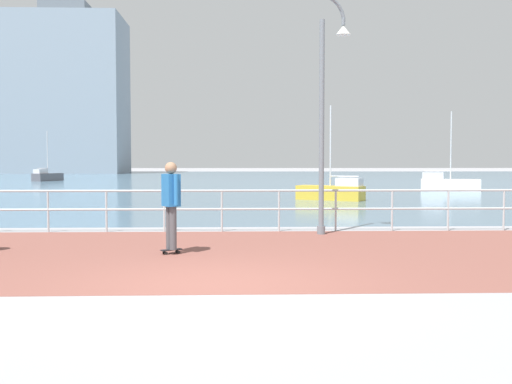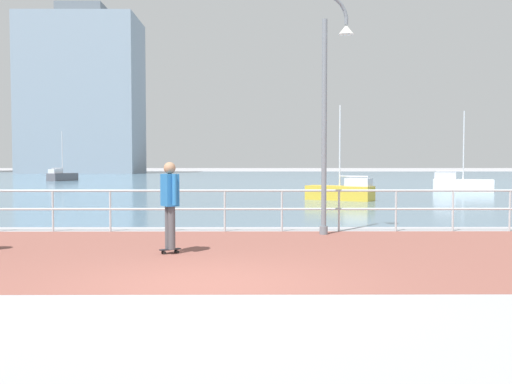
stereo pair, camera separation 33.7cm
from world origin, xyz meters
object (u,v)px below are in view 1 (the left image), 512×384
object	(u,v)px
lamppost	(328,103)
sailboat_teal	(448,184)
sailboat_yellow	(332,191)
skateboarder	(171,199)
sailboat_blue	(47,176)

from	to	relation	value
lamppost	sailboat_teal	world-z (taller)	lamppost
sailboat_yellow	lamppost	bearing A→B (deg)	-99.84
skateboarder	sailboat_yellow	world-z (taller)	sailboat_yellow
sailboat_teal	sailboat_yellow	xyz separation A→B (m)	(-7.97, -7.67, -0.04)
sailboat_teal	sailboat_yellow	bearing A→B (deg)	-136.09
skateboarder	sailboat_blue	xyz separation A→B (m)	(-15.58, 42.63, -0.60)
sailboat_teal	sailboat_blue	xyz separation A→B (m)	(-29.05, 19.63, -0.01)
lamppost	sailboat_blue	distance (m)	44.04
skateboarder	sailboat_yellow	size ratio (longest dim) A/B	0.41
sailboat_teal	sailboat_blue	size ratio (longest dim) A/B	1.03
skateboarder	sailboat_teal	xyz separation A→B (m)	(13.47, 22.99, -0.59)
lamppost	sailboat_teal	xyz separation A→B (m)	(10.11, 20.03, -2.66)
sailboat_yellow	sailboat_blue	distance (m)	34.50
skateboarder	sailboat_teal	distance (m)	26.66
lamppost	skateboarder	distance (m)	4.93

